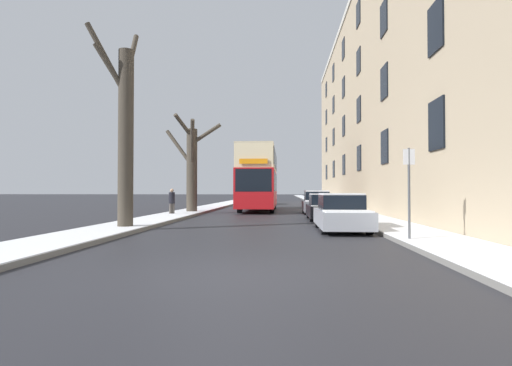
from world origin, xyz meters
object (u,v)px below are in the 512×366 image
at_px(parked_car_1, 326,208).
at_px(oncoming_van, 252,193).
at_px(parked_car_2, 317,203).
at_px(bare_tree_left_1, 191,165).
at_px(double_decker_bus, 259,176).
at_px(parked_car_0, 341,213).
at_px(bare_tree_left_0, 125,131).
at_px(street_sign_post, 409,189).
at_px(pedestrian_left_sidewalk, 172,201).

relative_size(parked_car_1, oncoming_van, 0.71).
bearing_deg(parked_car_2, bare_tree_left_1, -175.92).
xyz_separation_m(bare_tree_left_1, parked_car_2, (8.19, 0.58, -2.48)).
distance_m(parked_car_1, parked_car_2, 5.61).
relative_size(double_decker_bus, parked_car_0, 2.59).
distance_m(parked_car_0, oncoming_van, 28.84).
xyz_separation_m(bare_tree_left_0, parked_car_1, (8.20, 5.96, -3.17)).
bearing_deg(street_sign_post, parked_car_0, 109.99).
bearing_deg(double_decker_bus, street_sign_post, -73.97).
xyz_separation_m(bare_tree_left_0, parked_car_2, (8.20, 11.56, -3.10)).
bearing_deg(bare_tree_left_1, oncoming_van, 81.81).
distance_m(double_decker_bus, oncoming_van, 13.39).
xyz_separation_m(oncoming_van, street_sign_post, (7.00, -32.00, 0.33)).
height_order(bare_tree_left_0, oncoming_van, bare_tree_left_0).
xyz_separation_m(parked_car_1, pedestrian_left_sidewalk, (-8.74, 2.39, 0.26)).
height_order(pedestrian_left_sidewalk, street_sign_post, street_sign_post).
distance_m(double_decker_bus, parked_car_0, 15.71).
xyz_separation_m(bare_tree_left_1, parked_car_0, (8.19, -10.58, -2.52)).
bearing_deg(double_decker_bus, pedestrian_left_sidewalk, -123.49).
bearing_deg(parked_car_2, parked_car_1, -90.00).
distance_m(pedestrian_left_sidewalk, street_sign_post, 15.44).
distance_m(bare_tree_left_1, parked_car_2, 8.57).
bearing_deg(parked_car_0, bare_tree_left_1, 127.73).
relative_size(double_decker_bus, oncoming_van, 1.88).
relative_size(parked_car_0, parked_car_2, 1.06).
relative_size(parked_car_2, oncoming_van, 0.68).
bearing_deg(bare_tree_left_0, parked_car_2, 54.66).
relative_size(parked_car_0, street_sign_post, 1.56).
bearing_deg(street_sign_post, bare_tree_left_1, 123.71).
bearing_deg(parked_car_2, pedestrian_left_sidewalk, -159.79).
xyz_separation_m(bare_tree_left_1, pedestrian_left_sidewalk, (-0.55, -2.63, -2.28)).
height_order(parked_car_0, pedestrian_left_sidewalk, pedestrian_left_sidewalk).
bearing_deg(parked_car_2, bare_tree_left_0, -125.34).
height_order(double_decker_bus, parked_car_2, double_decker_bus).
distance_m(double_decker_bus, street_sign_post, 19.56).
relative_size(bare_tree_left_0, double_decker_bus, 0.73).
bearing_deg(bare_tree_left_0, oncoming_van, 84.90).
bearing_deg(bare_tree_left_0, bare_tree_left_1, 89.94).
bearing_deg(bare_tree_left_1, parked_car_2, 4.08).
height_order(bare_tree_left_1, parked_car_1, bare_tree_left_1).
bearing_deg(parked_car_0, parked_car_1, 90.00).
height_order(parked_car_1, pedestrian_left_sidewalk, pedestrian_left_sidewalk).
height_order(oncoming_van, pedestrian_left_sidewalk, oncoming_van).
relative_size(oncoming_van, pedestrian_left_sidewalk, 3.57).
distance_m(bare_tree_left_0, bare_tree_left_1, 11.00).
bearing_deg(bare_tree_left_1, bare_tree_left_0, -90.06).
xyz_separation_m(double_decker_bus, oncoming_van, (-1.60, 13.22, -1.39)).
height_order(bare_tree_left_0, parked_car_1, bare_tree_left_0).
xyz_separation_m(parked_car_2, pedestrian_left_sidewalk, (-8.74, -3.22, 0.20)).
xyz_separation_m(bare_tree_left_0, double_decker_bus, (4.16, 15.45, -1.18)).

